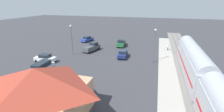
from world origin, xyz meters
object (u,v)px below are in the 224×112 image
object	(u,v)px
pedestrian_on_platform	(168,47)
light_pole_lot_center	(71,36)
pickup_charcoal	(92,47)
sedan_white	(45,58)
sedan_navy	(123,54)
pickup_green	(121,43)
suv_silver	(42,68)
light_pole_near_platform	(155,42)
station_building	(38,94)
sedan_blue	(87,39)

from	to	relation	value
pedestrian_on_platform	light_pole_lot_center	world-z (taller)	light_pole_lot_center
pickup_charcoal	light_pole_lot_center	distance (m)	6.41
sedan_white	sedan_navy	distance (m)	17.14
pickup_green	light_pole_lot_center	xyz separation A→B (m)	(9.54, 11.08, 3.58)
sedan_white	suv_silver	distance (m)	6.06
light_pole_lot_center	suv_silver	bearing A→B (deg)	90.58
sedan_white	pedestrian_on_platform	bearing A→B (deg)	-148.96
pickup_charcoal	light_pole_near_platform	xyz separation A→B (m)	(-15.82, 4.20, 3.57)
pickup_charcoal	light_pole_lot_center	xyz separation A→B (m)	(3.20, 4.24, 3.58)
light_pole_lot_center	pickup_green	bearing A→B (deg)	-130.74
pedestrian_on_platform	station_building	bearing A→B (deg)	64.27
pedestrian_on_platform	pickup_green	distance (m)	12.99
pickup_charcoal	sedan_white	bearing A→B (deg)	57.61
sedan_navy	pickup_charcoal	size ratio (longest dim) A/B	0.81
pedestrian_on_platform	sedan_white	bearing A→B (deg)	31.04
light_pole_near_platform	light_pole_lot_center	world-z (taller)	light_pole_lot_center
station_building	light_pole_near_platform	bearing A→B (deg)	-118.23
sedan_white	suv_silver	world-z (taller)	suv_silver
pickup_green	station_building	bearing A→B (deg)	86.91
sedan_white	light_pole_lot_center	distance (m)	7.75
light_pole_near_platform	sedan_white	bearing A→B (deg)	15.05
suv_silver	light_pole_near_platform	distance (m)	22.16
pedestrian_on_platform	light_pole_near_platform	xyz separation A→B (m)	(3.42, 9.48, 3.32)
station_building	sedan_blue	xyz separation A→B (m)	(10.14, -34.23, -2.30)
sedan_navy	light_pole_near_platform	size ratio (longest dim) A/B	0.64
pickup_green	light_pole_near_platform	world-z (taller)	light_pole_near_platform
sedan_navy	pickup_charcoal	world-z (taller)	pickup_charcoal
pickup_green	sedan_white	bearing A→B (deg)	53.06
station_building	sedan_navy	world-z (taller)	station_building
pedestrian_on_platform	pickup_green	xyz separation A→B (m)	(12.90, -1.56, -0.25)
pickup_green	sedan_navy	bearing A→B (deg)	105.21
sedan_blue	suv_silver	world-z (taller)	suv_silver
station_building	light_pole_near_platform	size ratio (longest dim) A/B	1.39
sedan_navy	pedestrian_on_platform	bearing A→B (deg)	-142.62
station_building	pickup_green	world-z (taller)	station_building
station_building	sedan_blue	size ratio (longest dim) A/B	2.09
station_building	light_pole_near_platform	xyz separation A→B (m)	(-11.20, -20.86, 1.42)
station_building	sedan_white	world-z (taller)	station_building
pedestrian_on_platform	pickup_charcoal	world-z (taller)	pickup_charcoal
sedan_blue	sedan_white	bearing A→B (deg)	87.20
sedan_blue	pedestrian_on_platform	bearing A→B (deg)	171.06
pickup_green	sedan_navy	size ratio (longest dim) A/B	1.20
sedan_white	pickup_green	distance (m)	21.31
suv_silver	light_pole_near_platform	world-z (taller)	light_pole_near_platform
pickup_charcoal	light_pole_lot_center	world-z (taller)	light_pole_lot_center
sedan_navy	light_pole_near_platform	distance (m)	8.00
sedan_white	station_building	bearing A→B (deg)	126.71
sedan_blue	light_pole_lot_center	size ratio (longest dim) A/B	0.66
sedan_white	sedan_navy	bearing A→B (deg)	-153.75
sedan_white	light_pole_lot_center	bearing A→B (deg)	-118.74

